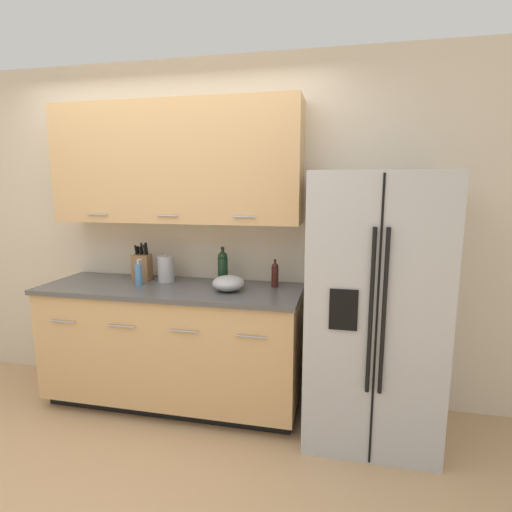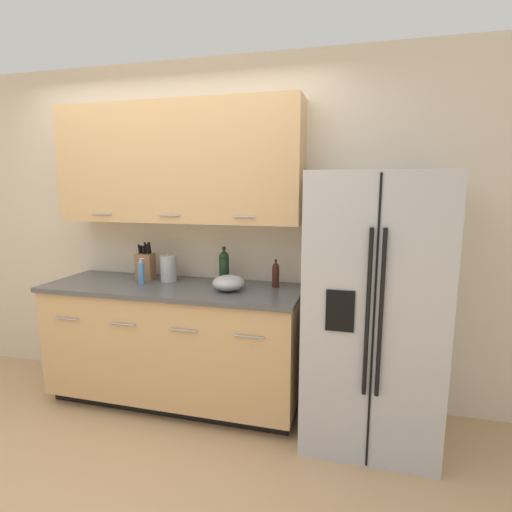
% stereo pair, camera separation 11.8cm
% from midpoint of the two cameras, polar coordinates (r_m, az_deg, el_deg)
% --- Properties ---
extents(ground_plane, '(14.00, 14.00, 0.00)m').
position_cam_midpoint_polar(ground_plane, '(2.67, -22.95, -29.26)').
color(ground_plane, tan).
extents(wall_back, '(10.00, 0.39, 2.60)m').
position_cam_midpoint_polar(wall_back, '(3.24, -9.72, 6.14)').
color(wall_back, beige).
rests_on(wall_back, ground_plane).
extents(counter_unit, '(1.92, 0.64, 0.93)m').
position_cam_midpoint_polar(counter_unit, '(3.17, -10.47, -12.16)').
color(counter_unit, black).
rests_on(counter_unit, ground_plane).
extents(refrigerator, '(0.83, 0.75, 1.74)m').
position_cam_midpoint_polar(refrigerator, '(2.72, 17.43, -7.29)').
color(refrigerator, '#B2B2B5').
rests_on(refrigerator, ground_plane).
extents(knife_block, '(0.13, 0.10, 0.30)m').
position_cam_midpoint_polar(knife_block, '(3.26, -14.55, -1.32)').
color(knife_block, olive).
rests_on(knife_block, counter_unit).
extents(wine_bottle, '(0.08, 0.08, 0.28)m').
position_cam_midpoint_polar(wine_bottle, '(3.01, -3.45, -1.52)').
color(wine_bottle, black).
rests_on(wine_bottle, counter_unit).
extents(soap_dispenser, '(0.05, 0.05, 0.20)m').
position_cam_midpoint_polar(soap_dispenser, '(3.12, -15.05, -2.36)').
color(soap_dispenser, '#4C7FB2').
rests_on(soap_dispenser, counter_unit).
extents(oil_bottle, '(0.05, 0.05, 0.21)m').
position_cam_midpoint_polar(oil_bottle, '(2.91, 3.99, -2.65)').
color(oil_bottle, '#3D1914').
rests_on(oil_bottle, counter_unit).
extents(steel_canister, '(0.13, 0.13, 0.22)m').
position_cam_midpoint_polar(steel_canister, '(3.16, -11.36, -1.70)').
color(steel_canister, '#A3A3A5').
rests_on(steel_canister, counter_unit).
extents(mixing_bowl, '(0.23, 0.23, 0.11)m').
position_cam_midpoint_polar(mixing_bowl, '(2.82, -2.76, -3.87)').
color(mixing_bowl, '#A3A3A5').
rests_on(mixing_bowl, counter_unit).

